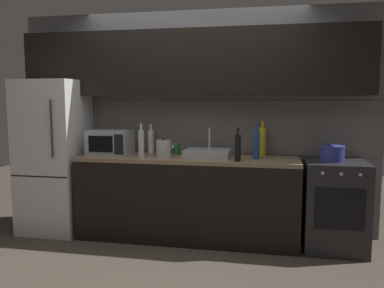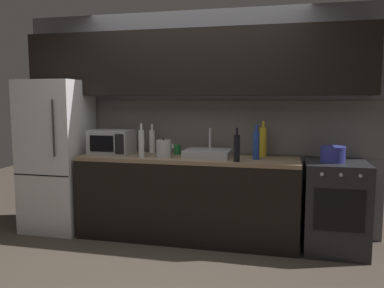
# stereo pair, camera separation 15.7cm
# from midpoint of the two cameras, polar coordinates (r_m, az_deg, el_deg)

# --- Properties ---
(ground_plane) EXTENTS (10.00, 10.00, 0.00)m
(ground_plane) POSITION_cam_midpoint_polar(r_m,az_deg,el_deg) (3.60, -5.10, -18.33)
(ground_plane) COLOR #4C4238
(back_wall) EXTENTS (4.09, 0.44, 2.50)m
(back_wall) POSITION_cam_midpoint_polar(r_m,az_deg,el_deg) (4.43, -0.96, 7.02)
(back_wall) COLOR slate
(back_wall) RESTS_ON ground
(counter_run) EXTENTS (2.35, 0.60, 0.90)m
(counter_run) POSITION_cam_midpoint_polar(r_m,az_deg,el_deg) (4.27, -1.77, -7.86)
(counter_run) COLOR black
(counter_run) RESTS_ON ground
(refrigerator) EXTENTS (0.68, 0.69, 1.73)m
(refrigerator) POSITION_cam_midpoint_polar(r_m,az_deg,el_deg) (4.78, -20.31, -1.67)
(refrigerator) COLOR white
(refrigerator) RESTS_ON ground
(oven_range) EXTENTS (0.60, 0.62, 0.90)m
(oven_range) POSITION_cam_midpoint_polar(r_m,az_deg,el_deg) (4.21, 19.00, -8.43)
(oven_range) COLOR #232326
(oven_range) RESTS_ON ground
(microwave) EXTENTS (0.46, 0.35, 0.27)m
(microwave) POSITION_cam_midpoint_polar(r_m,az_deg,el_deg) (4.46, -12.79, 0.24)
(microwave) COLOR #A8AAAF
(microwave) RESTS_ON counter_run
(sink_basin) EXTENTS (0.48, 0.38, 0.30)m
(sink_basin) POSITION_cam_midpoint_polar(r_m,az_deg,el_deg) (4.17, 1.20, -1.34)
(sink_basin) COLOR #ADAFB5
(sink_basin) RESTS_ON counter_run
(kettle) EXTENTS (0.20, 0.16, 0.21)m
(kettle) POSITION_cam_midpoint_polar(r_m,az_deg,el_deg) (4.16, -5.23, -0.67)
(kettle) COLOR #B7BABF
(kettle) RESTS_ON counter_run
(wine_bottle_white) EXTENTS (0.07, 0.07, 0.33)m
(wine_bottle_white) POSITION_cam_midpoint_polar(r_m,az_deg,el_deg) (4.50, -7.01, 0.42)
(wine_bottle_white) COLOR silver
(wine_bottle_white) RESTS_ON counter_run
(wine_bottle_clear) EXTENTS (0.06, 0.06, 0.36)m
(wine_bottle_clear) POSITION_cam_midpoint_polar(r_m,az_deg,el_deg) (4.16, -8.49, 0.10)
(wine_bottle_clear) COLOR silver
(wine_bottle_clear) RESTS_ON counter_run
(wine_bottle_yellow) EXTENTS (0.08, 0.08, 0.38)m
(wine_bottle_yellow) POSITION_cam_midpoint_polar(r_m,az_deg,el_deg) (4.28, 9.17, 0.42)
(wine_bottle_yellow) COLOR gold
(wine_bottle_yellow) RESTS_ON counter_run
(wine_bottle_dark) EXTENTS (0.06, 0.06, 0.34)m
(wine_bottle_dark) POSITION_cam_midpoint_polar(r_m,az_deg,el_deg) (3.88, 5.53, -0.50)
(wine_bottle_dark) COLOR black
(wine_bottle_dark) RESTS_ON counter_run
(wine_bottle_blue) EXTENTS (0.07, 0.07, 0.36)m
(wine_bottle_blue) POSITION_cam_midpoint_polar(r_m,az_deg,el_deg) (4.05, 8.27, -0.09)
(wine_bottle_blue) COLOR #234299
(wine_bottle_blue) RESTS_ON counter_run
(mug_green) EXTENTS (0.08, 0.08, 0.10)m
(mug_green) POSITION_cam_midpoint_polar(r_m,az_deg,el_deg) (4.38, -3.29, -0.82)
(mug_green) COLOR #1E6B2D
(mug_green) RESTS_ON counter_run
(cooking_pot) EXTENTS (0.24, 0.24, 0.15)m
(cooking_pot) POSITION_cam_midpoint_polar(r_m,az_deg,el_deg) (4.11, 18.71, -1.30)
(cooking_pot) COLOR #333899
(cooking_pot) RESTS_ON oven_range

